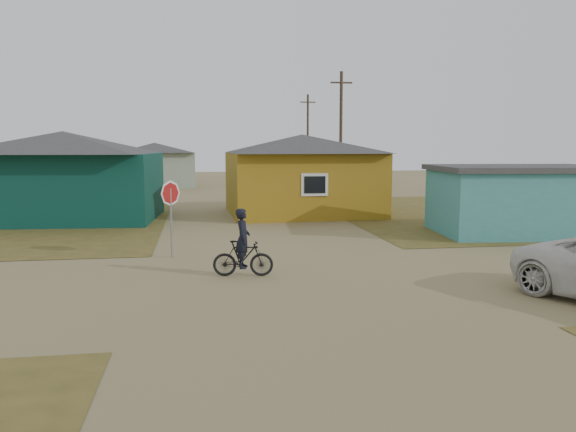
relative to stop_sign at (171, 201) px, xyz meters
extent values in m
plane|color=olive|center=(3.38, -3.87, -1.72)|extent=(120.00, 120.00, 0.00)
cube|color=brown|center=(17.38, 9.13, -1.71)|extent=(20.00, 18.00, 0.00)
cube|color=#09332C|center=(-5.12, 9.63, -0.22)|extent=(8.40, 6.54, 3.00)
pyramid|color=#313133|center=(-5.12, 9.63, 1.78)|extent=(8.93, 7.08, 1.00)
cube|color=#987117|center=(5.88, 10.13, -0.22)|extent=(7.21, 6.24, 3.00)
pyramid|color=#313133|center=(5.88, 10.13, 1.73)|extent=(7.72, 6.76, 0.90)
cube|color=silver|center=(5.88, 7.10, -0.07)|extent=(1.20, 0.06, 1.00)
cube|color=black|center=(5.88, 7.07, -0.07)|extent=(0.95, 0.04, 0.75)
cube|color=teal|center=(12.88, 2.63, -0.52)|extent=(6.39, 4.61, 2.40)
cube|color=#313133|center=(12.88, 2.63, 0.78)|extent=(6.71, 4.93, 0.20)
cube|color=gray|center=(-2.62, 30.13, -0.32)|extent=(6.49, 5.60, 2.80)
pyramid|color=#313133|center=(-2.62, 30.13, 1.48)|extent=(7.04, 6.15, 0.80)
cube|color=gray|center=(13.38, 36.13, -0.32)|extent=(6.41, 5.50, 2.80)
pyramid|color=#313133|center=(13.38, 36.13, 1.48)|extent=(6.95, 6.05, 0.80)
cube|color=gray|center=(-10.62, 42.13, -0.37)|extent=(5.75, 5.28, 2.70)
pyramid|color=#313133|center=(-10.62, 42.13, 1.33)|extent=(6.28, 5.81, 0.70)
cylinder|color=#423327|center=(9.88, 18.13, 2.28)|extent=(0.20, 0.20, 8.00)
cube|color=#423327|center=(9.88, 18.13, 5.58)|extent=(1.40, 0.10, 0.10)
cylinder|color=#423327|center=(10.88, 34.13, 2.28)|extent=(0.20, 0.20, 8.00)
cube|color=#423327|center=(10.88, 34.13, 5.58)|extent=(1.40, 0.10, 0.10)
cylinder|color=gray|center=(0.00, 0.00, -0.68)|extent=(0.06, 0.06, 2.09)
imported|color=black|center=(1.92, -2.80, -1.25)|extent=(1.60, 0.66, 0.94)
imported|color=black|center=(1.92, -2.80, -0.73)|extent=(0.44, 0.61, 1.54)
camera|label=1|loc=(0.82, -16.99, 1.63)|focal=35.00mm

